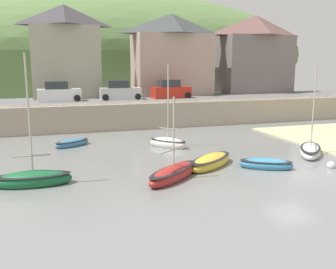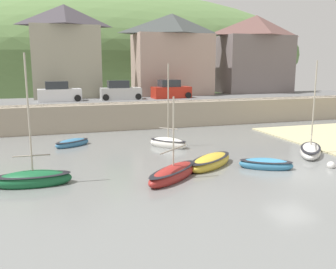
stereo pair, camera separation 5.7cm
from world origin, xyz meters
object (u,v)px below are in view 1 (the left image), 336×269
(waterfront_building_centre, at_px, (172,54))
(rowboat_small_beached, at_px, (310,150))
(sailboat_tall_mast, at_px, (266,164))
(sailboat_blue_trim, at_px, (33,179))
(sailboat_far_left, at_px, (168,143))
(waterfront_building_left, at_px, (66,51))
(parked_car_end_of_row, at_px, (170,90))
(waterfront_building_right, at_px, (255,54))
(sailboat_nearest_shore, at_px, (211,162))
(parked_car_by_wall, at_px, (120,92))
(dinghy_open_wooden, at_px, (72,143))
(sailboat_white_hull, at_px, (174,173))
(parked_car_near_slipway, at_px, (59,93))
(mooring_buoy, at_px, (331,165))

(waterfront_building_centre, relative_size, rowboat_small_beached, 1.45)
(rowboat_small_beached, distance_m, sailboat_tall_mast, 5.07)
(sailboat_blue_trim, relative_size, sailboat_far_left, 1.08)
(waterfront_building_left, height_order, sailboat_far_left, waterfront_building_left)
(waterfront_building_left, distance_m, sailboat_blue_trim, 24.33)
(waterfront_building_centre, distance_m, parked_car_end_of_row, 6.19)
(sailboat_blue_trim, distance_m, sailboat_tall_mast, 12.81)
(waterfront_building_right, xyz_separation_m, sailboat_nearest_shore, (-16.10, -22.66, -6.98))
(waterfront_building_centre, height_order, sailboat_blue_trim, waterfront_building_centre)
(waterfront_building_left, bearing_deg, waterfront_building_centre, 0.00)
(parked_car_by_wall, bearing_deg, rowboat_small_beached, -60.03)
(sailboat_blue_trim, distance_m, parked_car_end_of_row, 23.04)
(dinghy_open_wooden, height_order, sailboat_far_left, sailboat_far_left)
(sailboat_tall_mast, relative_size, parked_car_end_of_row, 0.77)
(dinghy_open_wooden, relative_size, parked_car_end_of_row, 0.70)
(sailboat_far_left, distance_m, parked_car_by_wall, 12.87)
(sailboat_white_hull, bearing_deg, sailboat_tall_mast, -37.30)
(waterfront_building_left, relative_size, parked_car_by_wall, 2.37)
(waterfront_building_left, bearing_deg, parked_car_end_of_row, -23.29)
(dinghy_open_wooden, bearing_deg, waterfront_building_left, 57.19)
(waterfront_building_left, distance_m, sailboat_far_left, 19.41)
(sailboat_far_left, xyz_separation_m, parked_car_near_slipway, (-7.25, 12.48, 2.87))
(sailboat_tall_mast, bearing_deg, dinghy_open_wooden, 166.31)
(sailboat_far_left, bearing_deg, sailboat_nearest_shore, -35.77)
(sailboat_white_hull, bearing_deg, sailboat_blue_trim, 130.24)
(sailboat_white_hull, height_order, parked_car_by_wall, sailboat_white_hull)
(rowboat_small_beached, distance_m, sailboat_nearest_shore, 7.61)
(waterfront_building_centre, bearing_deg, mooring_buoy, -86.34)
(rowboat_small_beached, relative_size, sailboat_nearest_shore, 1.56)
(sailboat_far_left, bearing_deg, waterfront_building_centre, 116.83)
(sailboat_far_left, relative_size, parked_car_by_wall, 1.50)
(dinghy_open_wooden, relative_size, sailboat_far_left, 0.47)
(sailboat_blue_trim, distance_m, sailboat_white_hull, 7.10)
(sailboat_white_hull, height_order, parked_car_near_slipway, sailboat_white_hull)
(waterfront_building_left, relative_size, parked_car_end_of_row, 2.32)
(waterfront_building_right, relative_size, parked_car_by_wall, 2.31)
(sailboat_blue_trim, distance_m, mooring_buoy, 16.61)
(sailboat_blue_trim, distance_m, sailboat_far_left, 10.92)
(rowboat_small_beached, height_order, parked_car_by_wall, rowboat_small_beached)
(parked_car_by_wall, bearing_deg, waterfront_building_centre, 33.61)
(sailboat_blue_trim, height_order, dinghy_open_wooden, sailboat_blue_trim)
(waterfront_building_centre, bearing_deg, sailboat_white_hull, -107.98)
(parked_car_by_wall, bearing_deg, sailboat_blue_trim, -111.61)
(sailboat_blue_trim, bearing_deg, parked_car_by_wall, 69.90)
(waterfront_building_left, distance_m, sailboat_tall_mast, 26.95)
(mooring_buoy, bearing_deg, sailboat_tall_mast, 164.19)
(waterfront_building_centre, bearing_deg, parked_car_near_slipway, -161.06)
(waterfront_building_centre, bearing_deg, dinghy_open_wooden, -130.87)
(dinghy_open_wooden, distance_m, sailboat_tall_mast, 14.12)
(dinghy_open_wooden, xyz_separation_m, parked_car_near_slipway, (-0.58, 9.97, 2.98))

